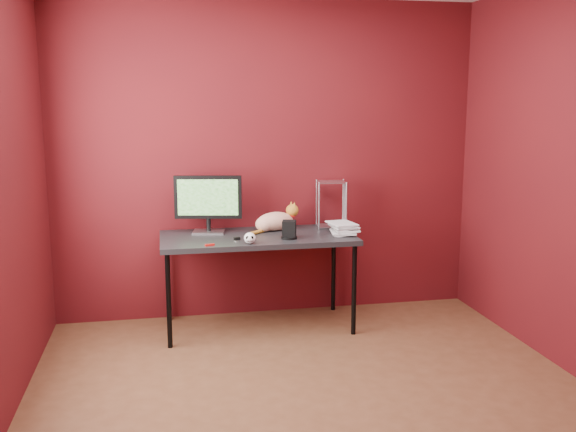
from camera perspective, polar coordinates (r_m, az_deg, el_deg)
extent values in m
cube|color=#57321D|center=(4.00, 2.62, -16.31)|extent=(3.50, 3.50, 0.01)
cube|color=#4E0E13|center=(5.32, -1.78, 4.98)|extent=(3.50, 0.02, 2.60)
cube|color=#4E0E13|center=(1.99, 15.08, -4.44)|extent=(3.50, 0.02, 2.60)
cube|color=black|center=(5.01, -2.72, -1.96)|extent=(1.50, 0.70, 0.04)
cylinder|color=black|center=(4.77, -10.56, -7.44)|extent=(0.04, 0.04, 0.71)
cylinder|color=black|center=(4.97, 5.89, -6.56)|extent=(0.04, 0.04, 0.71)
cylinder|color=black|center=(5.34, -10.65, -5.50)|extent=(0.04, 0.04, 0.71)
cylinder|color=black|center=(5.53, 4.06, -4.80)|extent=(0.04, 0.04, 0.71)
cube|color=#B9B8BD|center=(5.12, -7.06, -1.41)|extent=(0.27, 0.21, 0.02)
cylinder|color=black|center=(5.11, -7.07, -0.74)|extent=(0.03, 0.03, 0.10)
cube|color=black|center=(5.07, -7.13, 1.67)|extent=(0.53, 0.13, 0.34)
cube|color=#184F15|center=(5.07, -7.13, 1.67)|extent=(0.47, 0.09, 0.28)
ellipsoid|color=#D5602D|center=(5.18, -1.16, -0.47)|extent=(0.36, 0.26, 0.15)
ellipsoid|color=#D5602D|center=(5.14, -2.09, -0.72)|extent=(0.19, 0.18, 0.12)
sphere|color=white|center=(5.22, -0.25, -0.63)|extent=(0.10, 0.10, 0.10)
sphere|color=#C27E25|center=(5.24, 0.38, 0.50)|extent=(0.10, 0.10, 0.10)
cone|color=#C27E25|center=(5.21, 0.57, 1.02)|extent=(0.03, 0.03, 0.04)
cone|color=#C27E25|center=(5.25, 0.28, 1.11)|extent=(0.03, 0.03, 0.04)
cylinder|color=red|center=(5.24, 0.24, 0.03)|extent=(0.08, 0.08, 0.01)
cylinder|color=#C27E25|center=(5.07, -2.70, -1.42)|extent=(0.14, 0.14, 0.03)
ellipsoid|color=white|center=(4.71, -3.41, -1.97)|extent=(0.09, 0.09, 0.08)
ellipsoid|color=black|center=(4.67, -3.57, -1.94)|extent=(0.02, 0.01, 0.03)
ellipsoid|color=black|center=(4.68, -3.14, -1.93)|extent=(0.02, 0.01, 0.03)
cube|color=black|center=(4.68, -3.35, -2.23)|extent=(0.05, 0.01, 0.00)
cylinder|color=black|center=(4.88, 0.10, -1.92)|extent=(0.12, 0.12, 0.02)
cube|color=black|center=(4.87, 0.10, -1.12)|extent=(0.12, 0.11, 0.12)
imported|color=beige|center=(5.05, 3.98, -0.20)|extent=(0.22, 0.27, 0.25)
imported|color=beige|center=(5.01, 4.01, 2.61)|extent=(0.19, 0.26, 0.25)
imported|color=beige|center=(4.98, 4.05, 5.45)|extent=(0.20, 0.26, 0.25)
imported|color=beige|center=(4.97, 4.08, 8.32)|extent=(0.22, 0.28, 0.25)
cylinder|color=#B9B8BD|center=(5.19, 2.93, 0.87)|extent=(0.01, 0.01, 0.39)
cylinder|color=#B9B8BD|center=(5.25, 5.31, 0.95)|extent=(0.01, 0.01, 0.39)
cylinder|color=#B9B8BD|center=(5.37, 2.46, 1.19)|extent=(0.01, 0.01, 0.39)
cylinder|color=#B9B8BD|center=(5.42, 4.76, 1.26)|extent=(0.01, 0.01, 0.39)
cube|color=#B9B8BD|center=(5.34, 3.84, -0.87)|extent=(0.25, 0.21, 0.01)
cube|color=#B9B8BD|center=(5.28, 3.89, 3.04)|extent=(0.25, 0.21, 0.01)
cube|color=#B6120D|center=(4.68, -6.97, -2.56)|extent=(0.07, 0.04, 0.01)
cube|color=black|center=(4.85, -4.56, -2.02)|extent=(0.05, 0.04, 0.02)
cylinder|color=#B9B8BD|center=(4.81, -4.60, -2.24)|extent=(0.04, 0.04, 0.00)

